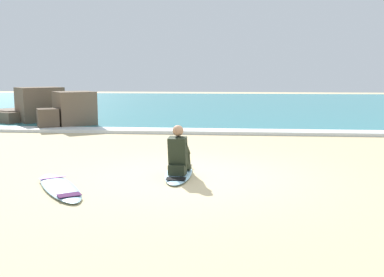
{
  "coord_description": "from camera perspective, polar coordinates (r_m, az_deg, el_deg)",
  "views": [
    {
      "loc": [
        0.73,
        -8.3,
        1.99
      ],
      "look_at": [
        -0.15,
        1.37,
        0.55
      ],
      "focal_mm": 40.98,
      "sensor_mm": 36.0,
      "label": 1
    }
  ],
  "objects": [
    {
      "name": "breaking_foam",
      "position": [
        14.84,
        2.35,
        0.93
      ],
      "size": [
        80.0,
        0.9,
        0.11
      ],
      "primitive_type": "cube",
      "color": "white",
      "rests_on": "ground"
    },
    {
      "name": "surfboard_main",
      "position": [
        8.75,
        -1.72,
        -4.47
      ],
      "size": [
        0.6,
        2.05,
        0.08
      ],
      "color": "#9ED1E5",
      "rests_on": "ground"
    },
    {
      "name": "surfboard_spare_near",
      "position": [
        8.01,
        -16.85,
        -6.06
      ],
      "size": [
        1.67,
        2.14,
        0.08
      ],
      "color": "#9ED1E5",
      "rests_on": "ground"
    },
    {
      "name": "rock_outcrop_distant",
      "position": [
        18.25,
        -18.99,
        3.44
      ],
      "size": [
        5.02,
        3.83,
        1.46
      ],
      "color": "brown",
      "rests_on": "ground"
    },
    {
      "name": "ground_plane",
      "position": [
        8.57,
        0.19,
        -4.99
      ],
      "size": [
        80.0,
        80.0,
        0.0
      ],
      "primitive_type": "plane",
      "color": "#CCB584"
    },
    {
      "name": "sea",
      "position": [
        28.47,
        3.75,
        4.5
      ],
      "size": [
        80.0,
        28.0,
        0.1
      ],
      "primitive_type": "cube",
      "color": "teal",
      "rests_on": "ground"
    },
    {
      "name": "surfer_seated",
      "position": [
        8.46,
        -1.75,
        -2.15
      ],
      "size": [
        0.41,
        0.73,
        0.95
      ],
      "color": "black",
      "rests_on": "surfboard_main"
    }
  ]
}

